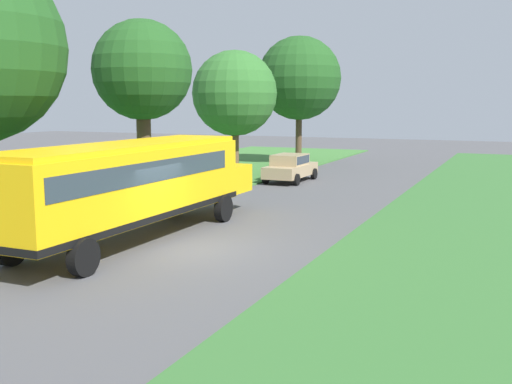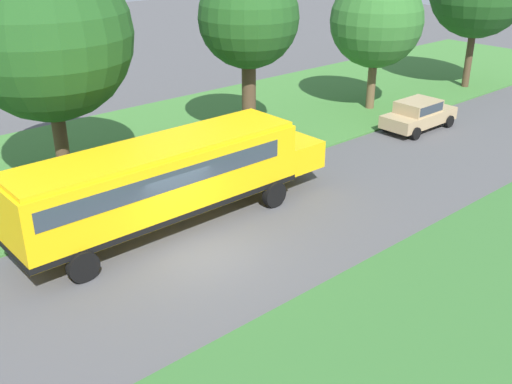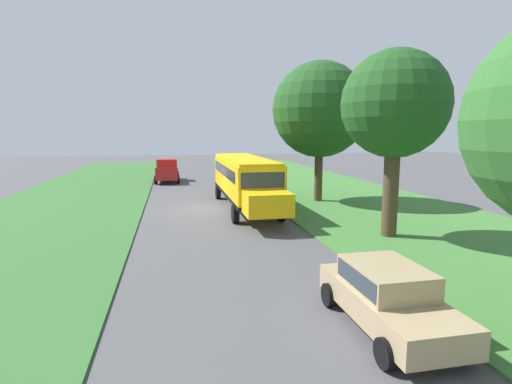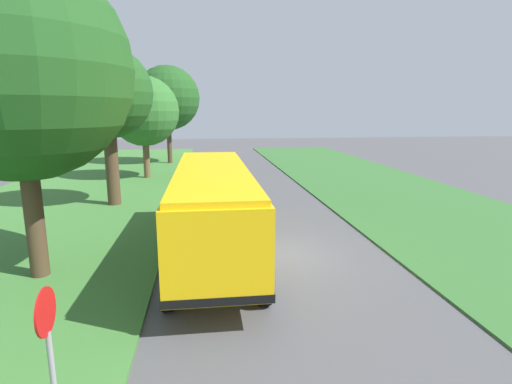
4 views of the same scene
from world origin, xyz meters
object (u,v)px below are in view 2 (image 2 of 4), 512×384
Objects in this scene: car_tan_nearest at (419,113)px; oak_tree_beside_bus at (49,35)px; oak_tree_roadside_mid at (252,17)px; school_bus at (167,177)px; oak_tree_far_end at (377,21)px.

car_tan_nearest is 18.57m from oak_tree_beside_bus.
oak_tree_roadside_mid is at bearing -120.20° from car_tan_nearest.
school_bus is at bearing -87.85° from car_tan_nearest.
oak_tree_roadside_mid is 8.80m from oak_tree_far_end.
oak_tree_roadside_mid is (0.21, 9.55, -0.26)m from oak_tree_beside_bus.
oak_tree_beside_bus is 1.24× the size of oak_tree_far_end.
school_bus is 1.50× the size of oak_tree_roadside_mid.
oak_tree_far_end is at bearing 87.34° from oak_tree_roadside_mid.
oak_tree_roadside_mid reaches higher than car_tan_nearest.
school_bus is 1.32× the size of oak_tree_beside_bus.
school_bus is 10.45m from oak_tree_roadside_mid.
oak_tree_roadside_mid reaches higher than oak_tree_far_end.
school_bus is 6.90m from oak_tree_beside_bus.
school_bus is at bearing -74.76° from oak_tree_far_end.
oak_tree_roadside_mid is at bearing 88.72° from oak_tree_beside_bus.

